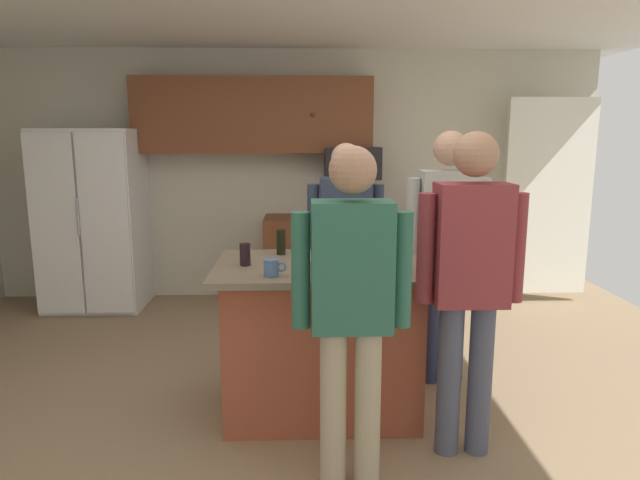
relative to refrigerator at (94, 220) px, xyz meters
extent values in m
plane|color=#937A5B|center=(2.00, -2.38, -0.90)|extent=(7.04, 7.04, 0.00)
cube|color=beige|center=(2.00, 0.42, 0.40)|extent=(6.40, 0.10, 2.60)
cube|color=white|center=(4.60, 0.02, 0.20)|extent=(0.90, 0.06, 2.00)
cube|color=brown|center=(1.60, 0.22, 1.03)|extent=(2.40, 0.35, 0.75)
sphere|color=#4C3823|center=(2.20, 0.03, 1.03)|extent=(0.04, 0.04, 0.04)
cube|color=brown|center=(2.60, 0.10, -0.45)|extent=(1.80, 0.60, 0.90)
sphere|color=#4C3823|center=(3.05, -0.22, -0.45)|extent=(0.04, 0.04, 0.04)
cube|color=white|center=(0.00, 0.02, 0.00)|extent=(0.94, 0.70, 1.79)
cube|color=white|center=(-0.24, -0.35, 0.00)|extent=(0.45, 0.04, 1.71)
cube|color=white|center=(0.24, -0.35, 0.00)|extent=(0.45, 0.04, 1.71)
cylinder|color=#B2B2B7|center=(0.00, -0.38, 0.09)|extent=(0.02, 0.02, 0.35)
cube|color=black|center=(2.60, 0.12, 0.55)|extent=(0.56, 0.40, 0.32)
cube|color=#9E4C33|center=(2.20, -2.27, -0.44)|extent=(1.16, 0.75, 0.92)
cube|color=#756651|center=(2.20, -2.27, 0.04)|extent=(1.30, 0.89, 0.04)
cylinder|color=#232D4C|center=(2.99, -1.88, -0.47)|extent=(0.13, 0.13, 0.86)
cylinder|color=#232D4C|center=(3.16, -1.88, -0.47)|extent=(0.13, 0.13, 0.86)
cube|color=#B7B7B2|center=(3.08, -1.88, 0.28)|extent=(0.38, 0.22, 0.64)
sphere|color=tan|center=(3.08, -1.88, 0.75)|extent=(0.23, 0.23, 0.23)
cylinder|color=#B7B7B2|center=(2.84, -1.88, 0.27)|extent=(0.09, 0.09, 0.58)
cylinder|color=#B7B7B2|center=(3.32, -1.88, 0.27)|extent=(0.09, 0.09, 0.58)
cylinder|color=tan|center=(2.23, -3.06, -0.48)|extent=(0.13, 0.13, 0.82)
cylinder|color=tan|center=(2.40, -3.06, -0.48)|extent=(0.13, 0.13, 0.82)
cube|color=#2D6651|center=(2.32, -3.06, 0.23)|extent=(0.38, 0.22, 0.62)
sphere|color=tan|center=(2.32, -3.06, 0.68)|extent=(0.22, 0.22, 0.22)
cylinder|color=#2D6651|center=(2.08, -3.06, 0.22)|extent=(0.09, 0.09, 0.56)
cylinder|color=#2D6651|center=(2.56, -3.06, 0.22)|extent=(0.09, 0.09, 0.56)
cylinder|color=#4C5166|center=(2.88, -2.79, -0.47)|extent=(0.13, 0.13, 0.85)
cylinder|color=#4C5166|center=(3.05, -2.79, -0.47)|extent=(0.13, 0.13, 0.85)
cube|color=maroon|center=(2.97, -2.79, 0.28)|extent=(0.38, 0.22, 0.64)
sphere|color=tan|center=(2.97, -2.79, 0.74)|extent=(0.23, 0.23, 0.23)
cylinder|color=maroon|center=(2.73, -2.79, 0.26)|extent=(0.09, 0.09, 0.58)
cylinder|color=maroon|center=(3.21, -2.79, 0.26)|extent=(0.09, 0.09, 0.58)
cylinder|color=#4C5166|center=(2.33, -1.49, -0.49)|extent=(0.13, 0.13, 0.82)
cylinder|color=#4C5166|center=(2.50, -1.49, -0.49)|extent=(0.13, 0.13, 0.82)
cube|color=#2D384C|center=(2.41, -1.49, 0.23)|extent=(0.38, 0.22, 0.61)
sphere|color=tan|center=(2.41, -1.49, 0.67)|extent=(0.22, 0.22, 0.22)
cylinder|color=#2D384C|center=(2.17, -1.49, 0.21)|extent=(0.09, 0.09, 0.55)
cylinder|color=#2D384C|center=(2.65, -1.49, 0.21)|extent=(0.09, 0.09, 0.55)
cylinder|color=black|center=(1.95, -1.98, 0.15)|extent=(0.06, 0.06, 0.17)
cylinder|color=black|center=(2.65, -2.54, 0.14)|extent=(0.07, 0.07, 0.16)
cylinder|color=black|center=(2.34, -2.48, 0.14)|extent=(0.08, 0.08, 0.16)
cylinder|color=#4C6B99|center=(2.52, -2.48, 0.11)|extent=(0.09, 0.09, 0.09)
torus|color=#4C6B99|center=(2.58, -2.48, 0.11)|extent=(0.06, 0.01, 0.06)
cylinder|color=black|center=(1.74, -2.30, 0.13)|extent=(0.07, 0.07, 0.14)
cylinder|color=#4C6B99|center=(1.91, -2.57, 0.11)|extent=(0.08, 0.08, 0.10)
torus|color=#4C6B99|center=(1.97, -2.57, 0.12)|extent=(0.06, 0.01, 0.06)
cylinder|color=black|center=(2.68, -2.43, 0.12)|extent=(0.07, 0.07, 0.12)
cube|color=#B7B7BC|center=(2.26, -2.25, 0.07)|extent=(0.44, 0.30, 0.02)
cube|color=#A8A8AD|center=(2.26, -2.25, 0.09)|extent=(0.44, 0.30, 0.02)
camera|label=1|loc=(2.09, -5.62, 0.85)|focal=31.51mm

